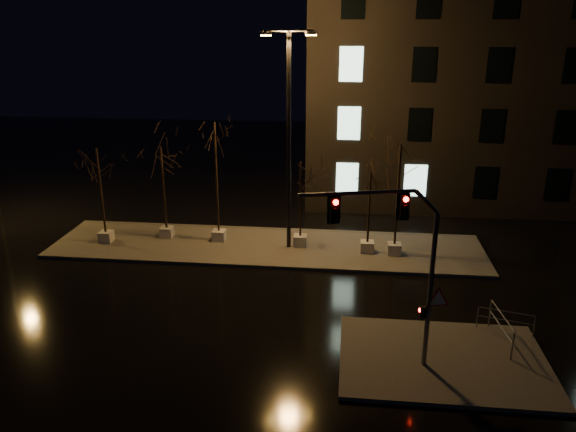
# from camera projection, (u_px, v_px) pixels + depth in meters

# --- Properties ---
(ground) EXTENTS (90.00, 90.00, 0.00)m
(ground) POSITION_uv_depth(u_px,v_px,m) (245.00, 302.00, 23.26)
(ground) COLOR black
(ground) RESTS_ON ground
(median) EXTENTS (22.00, 5.00, 0.15)m
(median) POSITION_uv_depth(u_px,v_px,m) (266.00, 247.00, 28.87)
(median) COLOR #4D4B45
(median) RESTS_ON ground
(sidewalk_corner) EXTENTS (7.00, 5.00, 0.15)m
(sidewalk_corner) POSITION_uv_depth(u_px,v_px,m) (443.00, 360.00, 19.17)
(sidewalk_corner) COLOR #4D4B45
(sidewalk_corner) RESTS_ON ground
(building) EXTENTS (25.00, 12.00, 15.00)m
(building) POSITION_uv_depth(u_px,v_px,m) (506.00, 80.00, 36.27)
(building) COLOR black
(building) RESTS_ON ground
(tree_0) EXTENTS (1.80, 1.80, 5.07)m
(tree_0) POSITION_uv_depth(u_px,v_px,m) (99.00, 170.00, 28.10)
(tree_0) COLOR beige
(tree_0) RESTS_ON median
(tree_1) EXTENTS (1.80, 1.80, 5.03)m
(tree_1) POSITION_uv_depth(u_px,v_px,m) (162.00, 167.00, 28.73)
(tree_1) COLOR beige
(tree_1) RESTS_ON median
(tree_2) EXTENTS (1.80, 1.80, 6.39)m
(tree_2) POSITION_uv_depth(u_px,v_px,m) (215.00, 150.00, 27.94)
(tree_2) COLOR beige
(tree_2) RESTS_ON median
(tree_3) EXTENTS (1.80, 1.80, 4.51)m
(tree_3) POSITION_uv_depth(u_px,v_px,m) (301.00, 181.00, 27.71)
(tree_3) COLOR beige
(tree_3) RESTS_ON median
(tree_4) EXTENTS (1.80, 1.80, 4.27)m
(tree_4) POSITION_uv_depth(u_px,v_px,m) (370.00, 189.00, 26.96)
(tree_4) COLOR beige
(tree_4) RESTS_ON median
(tree_5) EXTENTS (1.80, 1.80, 5.64)m
(tree_5) POSITION_uv_depth(u_px,v_px,m) (399.00, 170.00, 26.37)
(tree_5) COLOR beige
(tree_5) RESTS_ON median
(traffic_signal_mast) EXTENTS (4.91, 1.28, 6.15)m
(traffic_signal_mast) POSITION_uv_depth(u_px,v_px,m) (403.00, 254.00, 17.37)
(traffic_signal_mast) COLOR #5B5D63
(traffic_signal_mast) RESTS_ON sidewalk_corner
(streetlight_main) EXTENTS (2.58, 1.11, 10.55)m
(streetlight_main) POSITION_uv_depth(u_px,v_px,m) (289.00, 128.00, 26.70)
(streetlight_main) COLOR black
(streetlight_main) RESTS_ON median
(guard_rail_a) EXTENTS (1.94, 0.55, 0.87)m
(guard_rail_a) POSITION_uv_depth(u_px,v_px,m) (506.00, 318.00, 20.58)
(guard_rail_a) COLOR #5B5D63
(guard_rail_a) RESTS_ON sidewalk_corner
(guard_rail_b) EXTENTS (0.29, 2.31, 1.10)m
(guard_rail_b) POSITION_uv_depth(u_px,v_px,m) (501.00, 324.00, 19.88)
(guard_rail_b) COLOR #5B5D63
(guard_rail_b) RESTS_ON sidewalk_corner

